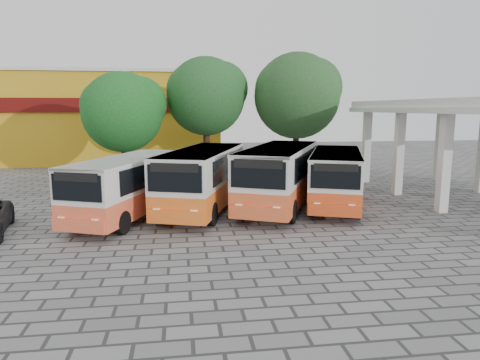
{
  "coord_description": "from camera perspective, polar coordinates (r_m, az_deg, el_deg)",
  "views": [
    {
      "loc": [
        -4.54,
        -16.74,
        4.94
      ],
      "look_at": [
        -1.71,
        3.55,
        1.5
      ],
      "focal_mm": 32.0,
      "sensor_mm": 36.0,
      "label": 1
    }
  ],
  "objects": [
    {
      "name": "ground",
      "position": [
        18.04,
        7.0,
        -6.44
      ],
      "size": [
        90.0,
        90.0,
        0.0
      ],
      "primitive_type": "plane",
      "color": "#606060",
      "rests_on": "ground"
    },
    {
      "name": "terminal_shelter",
      "position": [
        25.62,
        28.34,
        8.35
      ],
      "size": [
        6.8,
        15.8,
        5.4
      ],
      "color": "silver",
      "rests_on": "ground"
    },
    {
      "name": "shophouse_block",
      "position": [
        43.22,
        -16.7,
        8.11
      ],
      "size": [
        20.4,
        10.4,
        8.3
      ],
      "color": "#C59315",
      "rests_on": "ground"
    },
    {
      "name": "bus_far_left",
      "position": [
        19.98,
        -14.65,
        -0.42
      ],
      "size": [
        5.01,
        8.19,
        2.76
      ],
      "rotation": [
        0.0,
        0.0,
        -0.38
      ],
      "color": "#F15B35",
      "rests_on": "ground"
    },
    {
      "name": "bus_centre_left",
      "position": [
        20.77,
        -4.95,
        0.59
      ],
      "size": [
        4.99,
        8.8,
        2.98
      ],
      "rotation": [
        0.0,
        0.0,
        -0.32
      ],
      "color": "orange",
      "rests_on": "ground"
    },
    {
      "name": "bus_centre_right",
      "position": [
        21.31,
        5.3,
        0.95
      ],
      "size": [
        5.92,
        9.14,
        3.07
      ],
      "rotation": [
        0.0,
        0.0,
        -0.44
      ],
      "color": "#E45B2B",
      "rests_on": "ground"
    },
    {
      "name": "bus_far_right",
      "position": [
        22.24,
        12.68,
        0.69
      ],
      "size": [
        4.94,
        8.25,
        2.78
      ],
      "rotation": [
        0.0,
        0.0,
        -0.37
      ],
      "color": "#DF4817",
      "rests_on": "ground"
    },
    {
      "name": "tree_left",
      "position": [
        30.54,
        -15.3,
        9.07
      ],
      "size": [
        5.73,
        5.45,
        7.42
      ],
      "color": "black",
      "rests_on": "ground"
    },
    {
      "name": "tree_middle",
      "position": [
        32.0,
        -4.43,
        11.39
      ],
      "size": [
        6.0,
        5.72,
        8.67
      ],
      "color": "#3C2816",
      "rests_on": "ground"
    },
    {
      "name": "tree_right",
      "position": [
        32.53,
        7.73,
        11.42
      ],
      "size": [
        6.65,
        6.33,
        9.02
      ],
      "color": "#2E2315",
      "rests_on": "ground"
    }
  ]
}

